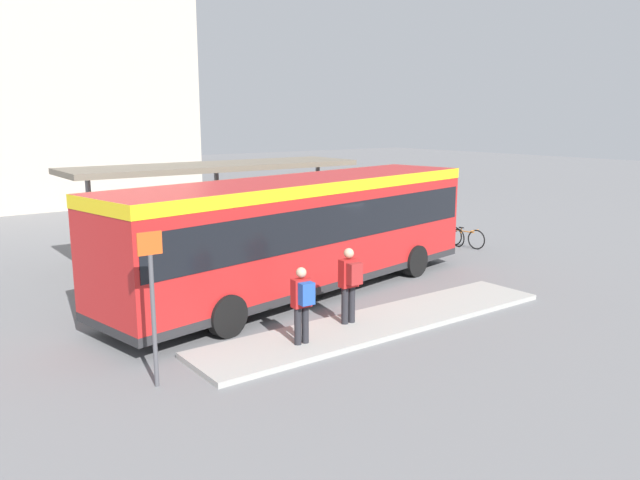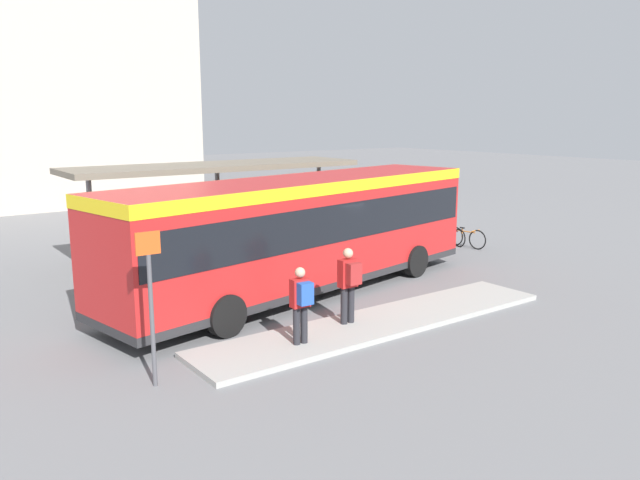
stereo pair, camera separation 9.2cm
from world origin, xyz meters
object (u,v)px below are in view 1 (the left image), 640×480
at_px(city_bus, 303,227).
at_px(pedestrian_waiting, 302,301).
at_px(pedestrian_companion, 350,281).
at_px(platform_sign, 153,302).
at_px(bicycle_orange, 465,237).
at_px(bicycle_red, 450,235).

xyz_separation_m(city_bus, pedestrian_waiting, (-2.43, -3.47, -0.78)).
relative_size(city_bus, pedestrian_companion, 6.84).
bearing_deg(platform_sign, pedestrian_waiting, -1.63).
bearing_deg(platform_sign, bicycle_orange, 19.30).
xyz_separation_m(pedestrian_waiting, pedestrian_companion, (1.61, 0.45, 0.07)).
bearing_deg(pedestrian_waiting, pedestrian_companion, -71.09).
xyz_separation_m(city_bus, bicycle_red, (8.23, 2.12, -1.48)).
bearing_deg(pedestrian_waiting, platform_sign, 91.55).
bearing_deg(bicycle_red, city_bus, 113.44).
bearing_deg(pedestrian_companion, city_bus, -13.31).
height_order(city_bus, bicycle_red, city_bus).
relative_size(pedestrian_waiting, pedestrian_companion, 0.93).
bearing_deg(city_bus, pedestrian_waiting, -135.81).
height_order(pedestrian_waiting, platform_sign, platform_sign).
height_order(city_bus, bicycle_orange, city_bus).
height_order(bicycle_orange, bicycle_red, bicycle_orange).
distance_m(bicycle_orange, bicycle_red, 0.66).
relative_size(pedestrian_companion, bicycle_red, 1.08).
relative_size(pedestrian_waiting, bicycle_orange, 0.95).
bearing_deg(city_bus, platform_sign, -159.40).
height_order(city_bus, pedestrian_waiting, city_bus).
bearing_deg(bicycle_orange, city_bus, -86.48).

